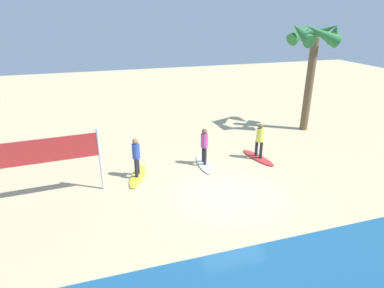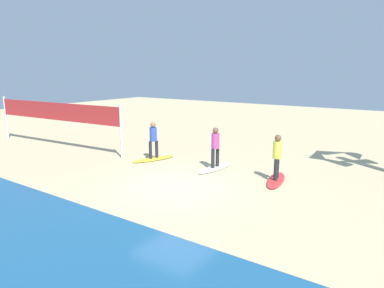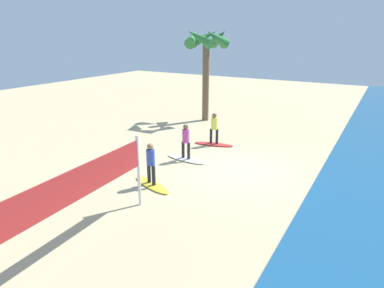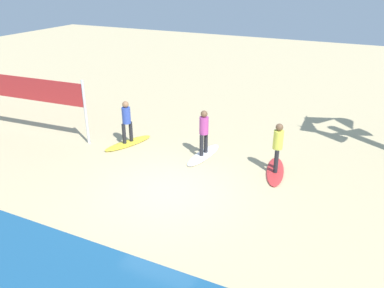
{
  "view_description": "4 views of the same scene",
  "coord_description": "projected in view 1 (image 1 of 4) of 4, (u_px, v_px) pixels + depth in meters",
  "views": [
    {
      "loc": [
        4.55,
        9.91,
        6.45
      ],
      "look_at": [
        0.53,
        -3.06,
        0.93
      ],
      "focal_mm": 30.61,
      "sensor_mm": 36.0,
      "label": 1
    },
    {
      "loc": [
        -6.94,
        9.1,
        3.97
      ],
      "look_at": [
        1.09,
        -2.54,
        0.96
      ],
      "focal_mm": 32.39,
      "sensor_mm": 36.0,
      "label": 2
    },
    {
      "loc": [
        12.59,
        4.96,
        5.65
      ],
      "look_at": [
        -0.28,
        -2.58,
        0.72
      ],
      "focal_mm": 31.4,
      "sensor_mm": 36.0,
      "label": 3
    },
    {
      "loc": [
        -5.09,
        8.99,
        6.16
      ],
      "look_at": [
        -0.26,
        -1.08,
        1.19
      ],
      "focal_mm": 36.7,
      "sensor_mm": 36.0,
      "label": 4
    }
  ],
  "objects": [
    {
      "name": "ground_plane",
      "position": [
        229.0,
        194.0,
        12.45
      ],
      "size": [
        60.0,
        60.0,
        0.0
      ],
      "primitive_type": "plane",
      "color": "#CCB789"
    },
    {
      "name": "surfer_yellow",
      "position": [
        136.0,
        154.0,
        13.34
      ],
      "size": [
        0.32,
        0.44,
        1.64
      ],
      "color": "#232328",
      "rests_on": "surfboard_yellow"
    },
    {
      "name": "surfboard_white",
      "position": [
        204.0,
        164.0,
        14.82
      ],
      "size": [
        0.74,
        2.14,
        0.09
      ],
      "primitive_type": "ellipsoid",
      "rotation": [
        0.0,
        0.0,
        1.48
      ],
      "color": "white",
      "rests_on": "ground"
    },
    {
      "name": "surfboard_yellow",
      "position": [
        138.0,
        176.0,
        13.72
      ],
      "size": [
        1.23,
        2.17,
        0.09
      ],
      "primitive_type": "ellipsoid",
      "rotation": [
        0.0,
        0.0,
        1.23
      ],
      "color": "yellow",
      "rests_on": "ground"
    },
    {
      "name": "surfer_red",
      "position": [
        260.0,
        138.0,
        15.07
      ],
      "size": [
        0.32,
        0.45,
        1.64
      ],
      "color": "#232328",
      "rests_on": "surfboard_red"
    },
    {
      "name": "surfboard_red",
      "position": [
        258.0,
        158.0,
        15.44
      ],
      "size": [
        1.0,
        2.17,
        0.09
      ],
      "primitive_type": "ellipsoid",
      "rotation": [
        0.0,
        0.0,
        1.79
      ],
      "color": "red",
      "rests_on": "ground"
    },
    {
      "name": "palm_tree",
      "position": [
        315.0,
        43.0,
        17.48
      ],
      "size": [
        2.88,
        3.03,
        6.1
      ],
      "color": "brown",
      "rests_on": "ground"
    },
    {
      "name": "surfer_white",
      "position": [
        204.0,
        143.0,
        14.44
      ],
      "size": [
        0.32,
        0.46,
        1.64
      ],
      "color": "#232328",
      "rests_on": "surfboard_white"
    }
  ]
}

